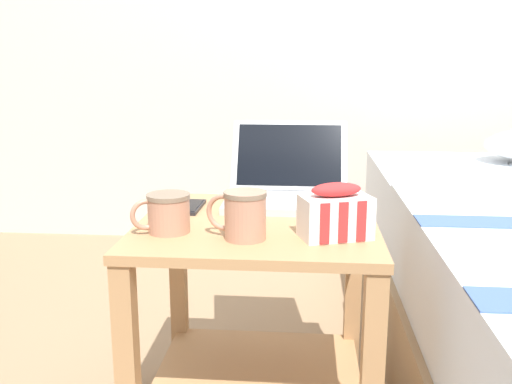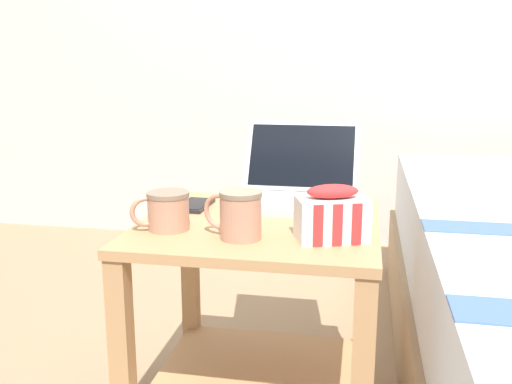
{
  "view_description": "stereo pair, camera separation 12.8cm",
  "coord_description": "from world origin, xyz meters",
  "px_view_note": "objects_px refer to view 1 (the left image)",
  "views": [
    {
      "loc": [
        0.11,
        -1.29,
        0.92
      ],
      "look_at": [
        0.0,
        -0.04,
        0.64
      ],
      "focal_mm": 40.0,
      "sensor_mm": 36.0,
      "label": 1
    },
    {
      "loc": [
        0.24,
        -1.27,
        0.92
      ],
      "look_at": [
        0.0,
        -0.04,
        0.64
      ],
      "focal_mm": 40.0,
      "sensor_mm": 36.0,
      "label": 2
    }
  ],
  "objects_px": {
    "mug_front_right": "(167,211)",
    "mug_front_left": "(244,213)",
    "laptop": "(288,186)",
    "cell_phone": "(188,207)",
    "snack_bag": "(336,214)"
  },
  "relations": [
    {
      "from": "laptop",
      "to": "cell_phone",
      "type": "xyz_separation_m",
      "value": [
        -0.25,
        -0.1,
        -0.04
      ]
    },
    {
      "from": "laptop",
      "to": "mug_front_left",
      "type": "xyz_separation_m",
      "value": [
        -0.08,
        -0.34,
        0.01
      ]
    },
    {
      "from": "snack_bag",
      "to": "cell_phone",
      "type": "relative_size",
      "value": 1.2
    },
    {
      "from": "mug_front_left",
      "to": "cell_phone",
      "type": "distance_m",
      "value": 0.3
    },
    {
      "from": "snack_bag",
      "to": "cell_phone",
      "type": "distance_m",
      "value": 0.43
    },
    {
      "from": "mug_front_right",
      "to": "snack_bag",
      "type": "height_order",
      "value": "snack_bag"
    },
    {
      "from": "laptop",
      "to": "cell_phone",
      "type": "relative_size",
      "value": 2.33
    },
    {
      "from": "mug_front_left",
      "to": "cell_phone",
      "type": "bearing_deg",
      "value": 125.53
    },
    {
      "from": "mug_front_left",
      "to": "snack_bag",
      "type": "xyz_separation_m",
      "value": [
        0.19,
        0.02,
        -0.0
      ]
    },
    {
      "from": "mug_front_left",
      "to": "snack_bag",
      "type": "bearing_deg",
      "value": 7.35
    },
    {
      "from": "laptop",
      "to": "mug_front_right",
      "type": "distance_m",
      "value": 0.4
    },
    {
      "from": "laptop",
      "to": "mug_front_left",
      "type": "bearing_deg",
      "value": -103.63
    },
    {
      "from": "laptop",
      "to": "cell_phone",
      "type": "height_order",
      "value": "laptop"
    },
    {
      "from": "mug_front_right",
      "to": "cell_phone",
      "type": "distance_m",
      "value": 0.21
    },
    {
      "from": "mug_front_right",
      "to": "mug_front_left",
      "type": "bearing_deg",
      "value": -10.99
    }
  ]
}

